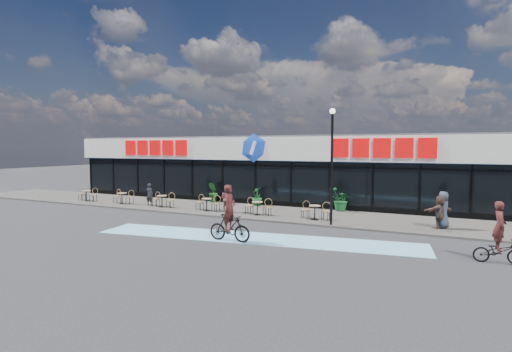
# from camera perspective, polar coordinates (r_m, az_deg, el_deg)

# --- Properties ---
(ground) EXTENTS (120.00, 120.00, 0.00)m
(ground) POSITION_cam_1_polar(r_m,az_deg,el_deg) (20.36, -8.70, -6.80)
(ground) COLOR #28282B
(ground) RESTS_ON ground
(sidewalk) EXTENTS (44.00, 5.00, 0.10)m
(sidewalk) POSITION_cam_1_polar(r_m,az_deg,el_deg) (24.14, -2.64, -4.91)
(sidewalk) COLOR #524F49
(sidewalk) RESTS_ON ground
(bike_lane) EXTENTS (14.17, 4.13, 0.01)m
(bike_lane) POSITION_cam_1_polar(r_m,az_deg,el_deg) (17.11, -0.34, -8.84)
(bike_lane) COLOR #7AC1E7
(bike_lane) RESTS_ON ground
(building) EXTENTS (30.60, 6.57, 4.75)m
(building) POSITION_cam_1_polar(r_m,az_deg,el_deg) (28.77, 2.48, 1.13)
(building) COLOR black
(building) RESTS_ON ground
(lamp_post) EXTENTS (0.28, 0.28, 5.59)m
(lamp_post) POSITION_cam_1_polar(r_m,az_deg,el_deg) (19.44, 10.79, 2.72)
(lamp_post) COLOR black
(lamp_post) RESTS_ON sidewalk
(bistro_set_0) EXTENTS (1.54, 0.62, 0.90)m
(bistro_set_0) POSITION_cam_1_polar(r_m,az_deg,el_deg) (30.27, -22.95, -2.43)
(bistro_set_0) COLOR tan
(bistro_set_0) RESTS_ON sidewalk
(bistro_set_1) EXTENTS (1.54, 0.62, 0.90)m
(bistro_set_1) POSITION_cam_1_polar(r_m,az_deg,el_deg) (27.89, -18.46, -2.85)
(bistro_set_1) COLOR tan
(bistro_set_1) RESTS_ON sidewalk
(bistro_set_2) EXTENTS (1.54, 0.62, 0.90)m
(bistro_set_2) POSITION_cam_1_polar(r_m,az_deg,el_deg) (25.72, -13.16, -3.32)
(bistro_set_2) COLOR tan
(bistro_set_2) RESTS_ON sidewalk
(bistro_set_3) EXTENTS (1.54, 0.62, 0.90)m
(bistro_set_3) POSITION_cam_1_polar(r_m,az_deg,el_deg) (23.80, -6.94, -3.84)
(bistro_set_3) COLOR tan
(bistro_set_3) RESTS_ON sidewalk
(bistro_set_4) EXTENTS (1.54, 0.62, 0.90)m
(bistro_set_4) POSITION_cam_1_polar(r_m,az_deg,el_deg) (22.21, 0.28, -4.38)
(bistro_set_4) COLOR tan
(bistro_set_4) RESTS_ON sidewalk
(bistro_set_5) EXTENTS (1.54, 0.62, 0.90)m
(bistro_set_5) POSITION_cam_1_polar(r_m,az_deg,el_deg) (21.02, 8.47, -4.91)
(bistro_set_5) COLOR tan
(bistro_set_5) RESTS_ON sidewalk
(potted_plant_left) EXTENTS (0.93, 0.96, 1.35)m
(potted_plant_left) POSITION_cam_1_polar(r_m,az_deg,el_deg) (27.33, -6.12, -2.33)
(potted_plant_left) COLOR #164B15
(potted_plant_left) RESTS_ON sidewalk
(potted_plant_mid) EXTENTS (0.85, 0.85, 1.17)m
(potted_plant_mid) POSITION_cam_1_polar(r_m,az_deg,el_deg) (25.71, 0.15, -2.92)
(potted_plant_mid) COLOR #164E1C
(potted_plant_mid) RESTS_ON sidewalk
(potted_plant_right) EXTENTS (1.52, 1.57, 1.34)m
(potted_plant_right) POSITION_cam_1_polar(r_m,az_deg,el_deg) (23.93, 11.94, -3.34)
(potted_plant_right) COLOR #195825
(potted_plant_right) RESTS_ON sidewalk
(patron_left) EXTENTS (0.54, 0.36, 1.44)m
(patron_left) POSITION_cam_1_polar(r_m,az_deg,el_deg) (26.50, -14.97, -2.56)
(patron_left) COLOR black
(patron_left) RESTS_ON sidewalk
(patron_right) EXTENTS (0.81, 0.67, 1.51)m
(patron_right) POSITION_cam_1_polar(r_m,az_deg,el_deg) (23.24, -4.23, -3.26)
(patron_right) COLOR brown
(patron_right) RESTS_ON sidewalk
(pedestrian_a) EXTENTS (0.82, 0.98, 1.71)m
(pedestrian_a) POSITION_cam_1_polar(r_m,az_deg,el_deg) (20.42, 25.18, -4.39)
(pedestrian_a) COLOR #2B3543
(pedestrian_a) RESTS_ON sidewalk
(pedestrian_c) EXTENTS (1.42, 1.22, 1.54)m
(pedestrian_c) POSITION_cam_1_polar(r_m,az_deg,el_deg) (20.30, 24.79, -4.67)
(pedestrian_c) COLOR #52362A
(pedestrian_c) RESTS_ON sidewalk
(cyclist_a) EXTENTS (1.85, 0.69, 2.33)m
(cyclist_a) POSITION_cam_1_polar(r_m,az_deg,el_deg) (16.39, -3.80, -6.42)
(cyclist_a) COLOR black
(cyclist_a) RESTS_ON ground
(cyclist_b) EXTENTS (1.60, 0.76, 2.07)m
(cyclist_b) POSITION_cam_1_polar(r_m,az_deg,el_deg) (15.58, 31.37, -8.08)
(cyclist_b) COLOR black
(cyclist_b) RESTS_ON ground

